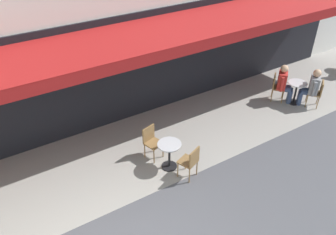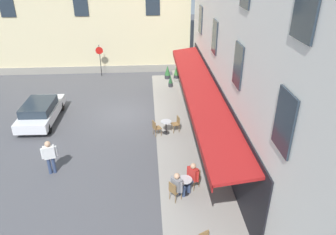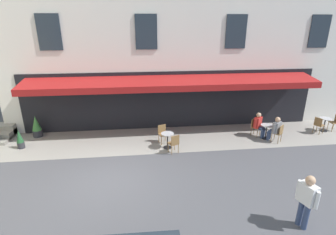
% 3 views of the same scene
% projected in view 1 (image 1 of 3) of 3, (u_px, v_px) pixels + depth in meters
% --- Properties ---
extents(sidewalk_cafe_terrace, '(20.50, 3.20, 0.01)m').
position_uv_depth(sidewalk_cafe_terrace, '(174.00, 136.00, 9.93)').
color(sidewalk_cafe_terrace, gray).
rests_on(sidewalk_cafe_terrace, ground_plane).
extents(cafe_table_near_entrance, '(0.60, 0.60, 0.75)m').
position_uv_depth(cafe_table_near_entrance, '(296.00, 90.00, 11.15)').
color(cafe_table_near_entrance, black).
rests_on(cafe_table_near_entrance, ground_plane).
extents(cafe_chair_wicker_under_awning, '(0.56, 0.56, 0.91)m').
position_uv_depth(cafe_chair_wicker_under_awning, '(317.00, 91.00, 10.95)').
color(cafe_chair_wicker_under_awning, olive).
rests_on(cafe_chair_wicker_under_awning, ground_plane).
extents(cafe_chair_wicker_by_window, '(0.56, 0.56, 0.91)m').
position_uv_depth(cafe_chair_wicker_by_window, '(276.00, 85.00, 11.27)').
color(cafe_chair_wicker_by_window, olive).
rests_on(cafe_chair_wicker_by_window, ground_plane).
extents(cafe_table_streetside, '(0.60, 0.60, 0.75)m').
position_uv_depth(cafe_table_streetside, '(169.00, 152.00, 8.59)').
color(cafe_table_streetside, black).
rests_on(cafe_table_streetside, ground_plane).
extents(cafe_chair_wicker_kerbside, '(0.52, 0.52, 0.91)m').
position_uv_depth(cafe_chair_wicker_kerbside, '(191.00, 160.00, 8.25)').
color(cafe_chair_wicker_kerbside, olive).
rests_on(cafe_chair_wicker_kerbside, ground_plane).
extents(cafe_chair_wicker_near_door, '(0.49, 0.49, 0.91)m').
position_uv_depth(cafe_chair_wicker_near_door, '(151.00, 140.00, 8.91)').
color(cafe_chair_wicker_near_door, olive).
rests_on(cafe_chair_wicker_near_door, ground_plane).
extents(seated_patron_in_red, '(0.62, 0.63, 1.30)m').
position_uv_depth(seated_patron_in_red, '(284.00, 82.00, 11.14)').
color(seated_patron_in_red, navy).
rests_on(seated_patron_in_red, ground_plane).
extents(seated_companion_in_grey, '(0.62, 0.64, 1.30)m').
position_uv_depth(seated_companion_in_grey, '(311.00, 86.00, 10.92)').
color(seated_companion_in_grey, navy).
rests_on(seated_companion_in_grey, ground_plane).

